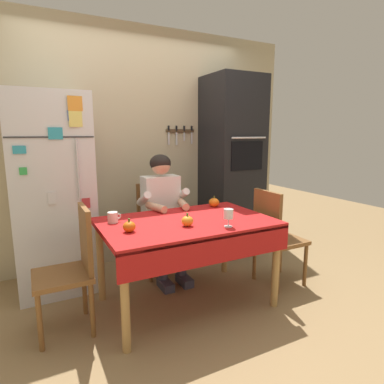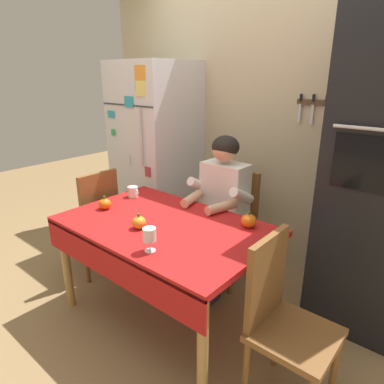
% 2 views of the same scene
% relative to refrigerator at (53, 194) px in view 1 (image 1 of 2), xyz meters
% --- Properties ---
extents(ground_plane, '(10.00, 10.00, 0.00)m').
position_rel_refrigerator_xyz_m(ground_plane, '(0.95, -0.96, -0.90)').
color(ground_plane, '#93754C').
rests_on(ground_plane, ground).
extents(back_wall_assembly, '(3.70, 0.13, 2.60)m').
position_rel_refrigerator_xyz_m(back_wall_assembly, '(1.00, 0.39, 0.40)').
color(back_wall_assembly, '#BCAD89').
rests_on(back_wall_assembly, ground).
extents(refrigerator, '(0.68, 0.71, 1.80)m').
position_rel_refrigerator_xyz_m(refrigerator, '(0.00, 0.00, 0.00)').
color(refrigerator, silver).
rests_on(refrigerator, ground).
extents(wall_oven, '(0.60, 0.64, 2.10)m').
position_rel_refrigerator_xyz_m(wall_oven, '(2.00, 0.04, 0.15)').
color(wall_oven, black).
rests_on(wall_oven, ground).
extents(dining_table, '(1.40, 0.90, 0.74)m').
position_rel_refrigerator_xyz_m(dining_table, '(0.95, -0.88, -0.24)').
color(dining_table, tan).
rests_on(dining_table, ground).
extents(chair_behind_person, '(0.40, 0.40, 0.93)m').
position_rel_refrigerator_xyz_m(chair_behind_person, '(0.98, -0.09, -0.39)').
color(chair_behind_person, brown).
rests_on(chair_behind_person, ground).
extents(seated_person, '(0.47, 0.55, 1.25)m').
position_rel_refrigerator_xyz_m(seated_person, '(0.98, -0.28, -0.16)').
color(seated_person, '#38384C').
rests_on(seated_person, ground).
extents(chair_left_side, '(0.40, 0.40, 0.93)m').
position_rel_refrigerator_xyz_m(chair_left_side, '(0.05, -0.81, -0.39)').
color(chair_left_side, brown).
rests_on(chair_left_side, ground).
extents(chair_right_side, '(0.40, 0.40, 0.93)m').
position_rel_refrigerator_xyz_m(chair_right_side, '(1.85, -0.93, -0.39)').
color(chair_right_side, brown).
rests_on(chair_right_side, ground).
extents(coffee_mug, '(0.11, 0.08, 0.09)m').
position_rel_refrigerator_xyz_m(coffee_mug, '(0.39, -0.65, -0.12)').
color(coffee_mug, white).
rests_on(coffee_mug, dining_table).
extents(wine_glass, '(0.08, 0.08, 0.14)m').
position_rel_refrigerator_xyz_m(wine_glass, '(1.15, -1.18, -0.06)').
color(wine_glass, white).
rests_on(wine_glass, dining_table).
extents(pumpkin_large, '(0.09, 0.09, 0.10)m').
position_rel_refrigerator_xyz_m(pumpkin_large, '(0.88, -1.02, -0.12)').
color(pumpkin_large, orange).
rests_on(pumpkin_large, dining_table).
extents(pumpkin_medium, '(0.09, 0.09, 0.10)m').
position_rel_refrigerator_xyz_m(pumpkin_medium, '(0.44, -0.96, -0.12)').
color(pumpkin_medium, orange).
rests_on(pumpkin_medium, dining_table).
extents(pumpkin_small, '(0.10, 0.10, 0.11)m').
position_rel_refrigerator_xyz_m(pumpkin_small, '(1.41, -0.55, -0.12)').
color(pumpkin_small, orange).
rests_on(pumpkin_small, dining_table).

